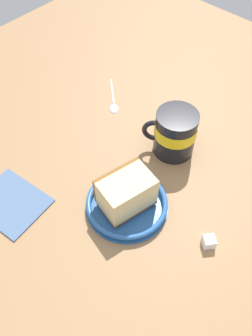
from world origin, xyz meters
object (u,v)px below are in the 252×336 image
object	(u,v)px
small_plate	(127,204)
cake_slice	(126,193)
sugar_cube	(209,242)
teaspoon	(114,102)
folded_napkin	(11,202)
tea_mug	(175,132)

from	to	relation	value
small_plate	cake_slice	xyz separation A→B (cm)	(0.27, -0.06, 3.32)
sugar_cube	teaspoon	bearing A→B (deg)	-21.86
cake_slice	folded_napkin	xyz separation A→B (cm)	(15.52, 13.50, -3.94)
tea_mug	teaspoon	distance (cm)	18.68
small_plate	folded_napkin	size ratio (longest dim) A/B	1.20
small_plate	tea_mug	size ratio (longest dim) A/B	1.49
teaspoon	tea_mug	bearing A→B (deg)	174.44
folded_napkin	small_plate	bearing A→B (deg)	-139.58
small_plate	folded_napkin	bearing A→B (deg)	40.42
sugar_cube	cake_slice	bearing A→B (deg)	13.74
folded_napkin	sugar_cube	xyz separation A→B (cm)	(-30.52, -17.17, 0.67)
teaspoon	folded_napkin	world-z (taller)	teaspoon
small_plate	tea_mug	distance (cm)	16.69
cake_slice	tea_mug	bearing A→B (deg)	-82.90
sugar_cube	tea_mug	bearing A→B (deg)	-35.87
cake_slice	sugar_cube	distance (cm)	15.79
small_plate	sugar_cube	bearing A→B (deg)	-165.79
cake_slice	folded_napkin	bearing A→B (deg)	41.04
cake_slice	tea_mug	world-z (taller)	tea_mug
cake_slice	teaspoon	xyz separation A→B (cm)	(19.99, -17.71, -3.89)
sugar_cube	small_plate	bearing A→B (deg)	14.21
cake_slice	sugar_cube	bearing A→B (deg)	-166.26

